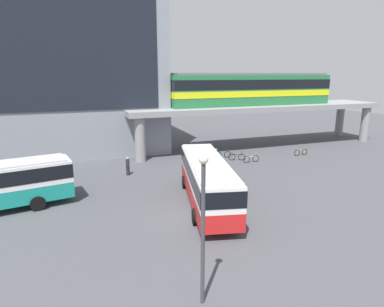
{
  "coord_description": "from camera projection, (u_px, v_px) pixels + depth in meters",
  "views": [
    {
      "loc": [
        -6.7,
        -18.16,
        8.93
      ],
      "look_at": [
        2.88,
        7.71,
        2.2
      ],
      "focal_mm": 30.48,
      "sensor_mm": 36.0,
      "label": 1
    }
  ],
  "objects": [
    {
      "name": "ground_plane",
      "position": [
        154.0,
        174.0,
        30.04
      ],
      "size": [
        120.0,
        120.0,
        0.0
      ],
      "primitive_type": "plane",
      "color": "#47494F"
    },
    {
      "name": "station_building",
      "position": [
        29.0,
        65.0,
        37.14
      ],
      "size": [
        29.04,
        15.48,
        19.86
      ],
      "color": "gray",
      "rests_on": "ground_plane"
    },
    {
      "name": "elevated_platform",
      "position": [
        258.0,
        111.0,
        40.53
      ],
      "size": [
        33.22,
        6.11,
        5.23
      ],
      "color": "gray",
      "rests_on": "ground_plane"
    },
    {
      "name": "train",
      "position": [
        253.0,
        89.0,
        39.57
      ],
      "size": [
        20.82,
        2.96,
        3.84
      ],
      "color": "#26723F",
      "rests_on": "elevated_platform"
    },
    {
      "name": "bus_main",
      "position": [
        207.0,
        177.0,
        22.6
      ],
      "size": [
        5.02,
        11.33,
        3.22
      ],
      "color": "red",
      "rests_on": "ground_plane"
    },
    {
      "name": "bicycle_green",
      "position": [
        223.0,
        155.0,
        35.7
      ],
      "size": [
        1.76,
        0.45,
        1.04
      ],
      "color": "black",
      "rests_on": "ground_plane"
    },
    {
      "name": "bicycle_orange",
      "position": [
        301.0,
        152.0,
        36.74
      ],
      "size": [
        1.79,
        0.14,
        1.04
      ],
      "color": "black",
      "rests_on": "ground_plane"
    },
    {
      "name": "bicycle_black",
      "position": [
        237.0,
        157.0,
        34.68
      ],
      "size": [
        1.65,
        0.8,
        1.04
      ],
      "color": "black",
      "rests_on": "ground_plane"
    },
    {
      "name": "bicycle_silver",
      "position": [
        251.0,
        159.0,
        33.84
      ],
      "size": [
        1.79,
        0.07,
        1.04
      ],
      "color": "black",
      "rests_on": "ground_plane"
    },
    {
      "name": "pedestrian_waiting_near_stop",
      "position": [
        216.0,
        158.0,
        32.49
      ],
      "size": [
        0.42,
        0.48,
        1.76
      ],
      "color": "maroon",
      "rests_on": "ground_plane"
    },
    {
      "name": "pedestrian_walking_across",
      "position": [
        128.0,
        167.0,
        29.46
      ],
      "size": [
        0.38,
        0.46,
        1.68
      ],
      "color": "#26262D",
      "rests_on": "ground_plane"
    },
    {
      "name": "lamp_post",
      "position": [
        203.0,
        219.0,
        12.24
      ],
      "size": [
        0.36,
        0.36,
        6.14
      ],
      "color": "#3F3F44",
      "rests_on": "ground_plane"
    }
  ]
}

